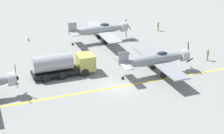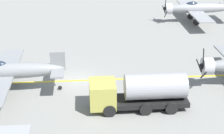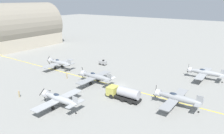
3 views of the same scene
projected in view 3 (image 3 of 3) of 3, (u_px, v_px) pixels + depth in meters
ground_plane at (117, 86)px, 56.00m from camera, size 400.00×400.00×0.00m
taxiway_stripe at (117, 86)px, 56.00m from camera, size 0.30×160.00×0.01m
airplane_far_center at (59, 63)px, 69.60m from camera, size 12.00×9.98×3.65m
airplane_near_center at (177, 98)px, 44.86m from camera, size 12.00×9.98×3.78m
airplane_mid_left at (59, 99)px, 44.44m from camera, size 12.00×9.98×3.65m
airplane_mid_center at (95, 76)px, 57.18m from camera, size 12.00×9.98×3.79m
airplane_near_right at (205, 73)px, 60.18m from camera, size 12.00×9.98×3.77m
fuel_tanker at (123, 93)px, 48.25m from camera, size 2.68×8.00×2.98m
tow_tractor at (103, 63)px, 74.01m from camera, size 1.57×2.60×1.79m
ground_crew_walking at (67, 75)px, 61.10m from camera, size 0.38×0.38×1.74m
ground_crew_inspecting at (19, 94)px, 49.50m from camera, size 0.36×0.36×1.63m
hangar at (18, 29)px, 99.69m from camera, size 36.51×20.32×20.32m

